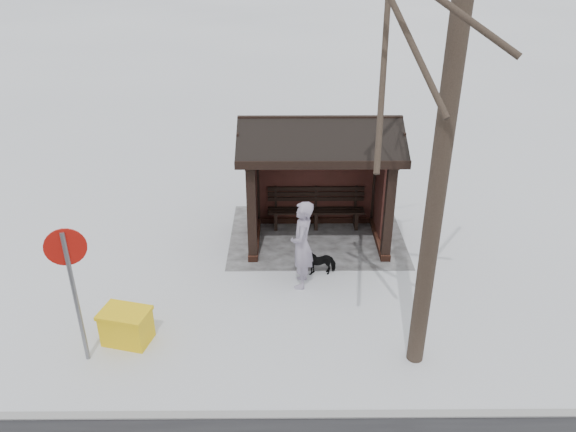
# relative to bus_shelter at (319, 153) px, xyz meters

# --- Properties ---
(ground) EXTENTS (120.00, 120.00, 0.00)m
(ground) POSITION_rel_bus_shelter_xyz_m (0.00, 0.16, -2.17)
(ground) COLOR silver
(ground) RESTS_ON ground
(kerb) EXTENTS (120.00, 0.15, 0.06)m
(kerb) POSITION_rel_bus_shelter_xyz_m (0.00, 5.66, -2.16)
(kerb) COLOR gray
(kerb) RESTS_ON ground
(trampled_patch) EXTENTS (4.20, 3.20, 0.02)m
(trampled_patch) POSITION_rel_bus_shelter_xyz_m (0.00, -0.04, -2.16)
(trampled_patch) COLOR #949499
(trampled_patch) RESTS_ON ground
(bus_shelter) EXTENTS (3.60, 2.40, 3.09)m
(bus_shelter) POSITION_rel_bus_shelter_xyz_m (0.00, 0.00, 0.00)
(bus_shelter) COLOR #3A1E15
(bus_shelter) RESTS_ON ground
(pedestrian) EXTENTS (0.55, 0.76, 1.93)m
(pedestrian) POSITION_rel_bus_shelter_xyz_m (0.43, 2.06, -1.20)
(pedestrian) COLOR gray
(pedestrian) RESTS_ON ground
(dog) EXTENTS (0.73, 0.40, 0.59)m
(dog) POSITION_rel_bus_shelter_xyz_m (0.02, 1.59, -1.87)
(dog) COLOR black
(dog) RESTS_ON ground
(grit_bin) EXTENTS (0.98, 0.79, 0.66)m
(grit_bin) POSITION_rel_bus_shelter_xyz_m (3.65, 3.86, -1.83)
(grit_bin) COLOR yellow
(grit_bin) RESTS_ON ground
(road_sign) EXTENTS (0.64, 0.22, 2.58)m
(road_sign) POSITION_rel_bus_shelter_xyz_m (4.25, 4.31, -0.33)
(road_sign) COLOR slate
(road_sign) RESTS_ON ground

